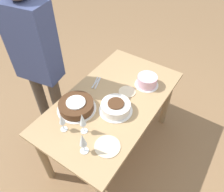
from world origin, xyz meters
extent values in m
plane|color=#8E6B47|center=(0.00, 0.00, 0.00)|extent=(12.00, 12.00, 0.00)
cube|color=tan|center=(0.00, 0.00, 0.74)|extent=(1.43, 0.80, 0.03)
cylinder|color=#8E724D|center=(-0.64, -0.32, 0.36)|extent=(0.07, 0.07, 0.72)
cylinder|color=#8E724D|center=(0.64, -0.32, 0.36)|extent=(0.07, 0.07, 0.72)
cylinder|color=#8E724D|center=(-0.64, 0.32, 0.36)|extent=(0.07, 0.07, 0.72)
cylinder|color=white|center=(0.08, 0.09, 0.76)|extent=(0.29, 0.29, 0.01)
cylinder|color=white|center=(0.08, 0.09, 0.80)|extent=(0.25, 0.25, 0.08)
cylinder|color=#4C2D19|center=(0.08, 0.09, 0.84)|extent=(0.14, 0.14, 0.01)
cylinder|color=white|center=(0.26, -0.19, 0.76)|extent=(0.34, 0.34, 0.01)
cylinder|color=#4C2D19|center=(0.26, -0.19, 0.80)|extent=(0.30, 0.30, 0.07)
cylinder|color=white|center=(0.26, -0.19, 0.84)|extent=(0.16, 0.16, 0.01)
cylinder|color=white|center=(-0.35, 0.17, 0.76)|extent=(0.23, 0.23, 0.01)
cylinder|color=#E5B2C6|center=(-0.35, 0.17, 0.81)|extent=(0.19, 0.19, 0.10)
cylinder|color=silver|center=(0.54, 0.12, 0.76)|extent=(0.06, 0.06, 0.00)
cylinder|color=silver|center=(0.54, 0.12, 0.80)|extent=(0.01, 0.01, 0.08)
cone|color=silver|center=(0.54, 0.12, 0.90)|extent=(0.05, 0.05, 0.12)
cylinder|color=silver|center=(0.41, 0.01, 0.76)|extent=(0.06, 0.06, 0.00)
cylinder|color=silver|center=(0.41, 0.01, 0.80)|extent=(0.01, 0.01, 0.09)
cone|color=silver|center=(0.41, 0.01, 0.90)|extent=(0.05, 0.05, 0.11)
cylinder|color=silver|center=(0.48, -0.14, 0.76)|extent=(0.06, 0.06, 0.00)
cylinder|color=silver|center=(0.48, -0.14, 0.80)|extent=(0.01, 0.01, 0.08)
cone|color=silver|center=(0.48, -0.14, 0.88)|extent=(0.05, 0.05, 0.09)
cylinder|color=beige|center=(-0.17, 0.06, 0.76)|extent=(0.16, 0.16, 0.01)
cylinder|color=beige|center=(0.42, 0.24, 0.76)|extent=(0.20, 0.20, 0.01)
cube|color=silver|center=(-0.11, -0.26, 0.76)|extent=(0.17, 0.03, 0.00)
cube|color=silver|center=(-0.11, -0.24, 0.76)|extent=(0.17, 0.06, 0.00)
cube|color=silver|center=(-0.10, -0.26, 0.76)|extent=(0.17, 0.06, 0.00)
cylinder|color=#4C4238|center=(0.18, -0.81, 0.42)|extent=(0.11, 0.11, 0.84)
cylinder|color=#4C4238|center=(0.15, -0.59, 0.42)|extent=(0.11, 0.11, 0.84)
cube|color=#38426B|center=(0.16, -0.70, 1.19)|extent=(0.29, 0.43, 0.70)
camera|label=1|loc=(1.13, 0.75, 2.17)|focal=35.00mm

